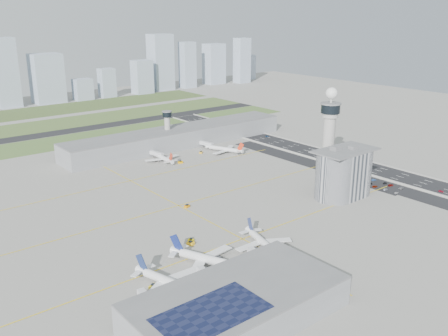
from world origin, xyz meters
TOP-DOWN VIEW (x-y plane):
  - ground at (0.00, 0.00)m, footprint 1000.00×1000.00m
  - grass_strip_0 at (-20.00, 225.00)m, footprint 480.00×50.00m
  - grass_strip_1 at (-20.00, 300.00)m, footprint 480.00×60.00m
  - grass_strip_2 at (-20.00, 380.00)m, footprint 480.00×70.00m
  - runway at (-20.00, 262.00)m, footprint 480.00×22.00m
  - highway at (115.00, 0.00)m, footprint 28.00×500.00m
  - barrier_left at (101.00, 0.00)m, footprint 0.60×500.00m
  - barrier_right at (129.00, 0.00)m, footprint 0.60×500.00m
  - landside_road at (90.00, -10.00)m, footprint 18.00×260.00m
  - parking_lot at (88.00, -22.00)m, footprint 20.00×44.00m
  - taxiway_line_h_0 at (-40.00, -30.00)m, footprint 260.00×0.60m
  - taxiway_line_h_1 at (-40.00, 30.00)m, footprint 260.00×0.60m
  - taxiway_line_h_2 at (-40.00, 90.00)m, footprint 260.00×0.60m
  - taxiway_line_v at (-40.00, 30.00)m, footprint 0.60×260.00m
  - control_tower at (72.00, 8.00)m, footprint 14.00×14.00m
  - secondary_tower at (30.00, 150.00)m, footprint 8.60×8.60m
  - admin_building at (51.99, -22.00)m, footprint 42.00×24.00m
  - terminal_pier at (40.00, 148.00)m, footprint 210.00×32.00m
  - near_terminal at (-88.07, -82.02)m, footprint 84.00×42.00m
  - airplane_near_a at (-96.18, -47.58)m, footprint 42.25×46.47m
  - airplane_near_b at (-70.89, -42.34)m, footprint 49.54×52.87m
  - airplane_near_c at (-38.77, -45.13)m, footprint 39.34×43.21m
  - airplane_far_a at (3.46, 118.16)m, footprint 31.82×36.64m
  - airplane_far_b at (57.12, 106.07)m, footprint 42.33×45.26m
  - jet_bridge_near_0 at (-113.00, -61.00)m, footprint 5.39×14.31m
  - jet_bridge_near_1 at (-83.00, -61.00)m, footprint 5.39×14.31m
  - jet_bridge_near_2 at (-53.00, -61.00)m, footprint 5.39×14.31m
  - jet_bridge_far_0 at (2.00, 132.00)m, footprint 5.39×14.31m
  - jet_bridge_far_1 at (52.00, 132.00)m, footprint 5.39×14.31m
  - tug_0 at (-101.69, -42.38)m, footprint 4.22×3.56m
  - tug_1 at (-65.08, -18.47)m, footprint 3.70×4.34m
  - tug_2 at (-62.58, -15.29)m, footprint 2.95×3.43m
  - tug_3 at (-37.41, 24.47)m, footprint 3.63×2.92m
  - tug_4 at (11.00, 102.88)m, footprint 3.66×2.70m
  - tug_5 at (40.22, 115.47)m, footprint 4.01×3.87m
  - car_lot_0 at (82.79, -41.76)m, footprint 3.21×1.30m
  - car_lot_1 at (82.24, -33.89)m, footprint 4.01×1.72m
  - car_lot_2 at (82.15, -25.77)m, footprint 4.18×2.29m
  - car_lot_3 at (84.16, -20.26)m, footprint 4.52×2.35m
  - car_lot_4 at (83.08, -10.17)m, footprint 3.76×1.53m
  - car_lot_5 at (84.00, -3.78)m, footprint 3.40×1.26m
  - car_lot_6 at (93.15, -38.80)m, footprint 4.58×2.62m
  - car_lot_7 at (92.63, -31.03)m, footprint 4.61×2.05m
  - car_lot_8 at (93.31, -26.07)m, footprint 3.88×1.98m
  - car_lot_9 at (93.00, -17.26)m, footprint 3.91×1.88m
  - car_lot_10 at (93.42, -11.75)m, footprint 4.26×2.24m
  - car_lot_11 at (92.35, -5.22)m, footprint 4.43×1.88m
  - car_hw_0 at (107.99, -58.82)m, footprint 1.77×3.49m
  - car_hw_1 at (114.83, 40.47)m, footprint 1.77×4.00m
  - car_hw_2 at (122.70, 122.16)m, footprint 2.05×4.18m
  - car_hw_4 at (108.12, 178.78)m, footprint 1.76×3.80m
  - skyline_bldg_8 at (-19.42, 431.56)m, footprint 26.33×21.06m
  - skyline_bldg_9 at (30.27, 432.32)m, footprint 36.96×29.57m
  - skyline_bldg_10 at (73.27, 423.68)m, footprint 23.01×18.41m
  - skyline_bldg_11 at (108.28, 423.34)m, footprint 20.22×16.18m
  - skyline_bldg_12 at (162.17, 421.29)m, footprint 26.14×20.92m
  - skyline_bldg_13 at (201.27, 433.27)m, footprint 32.26×25.81m
  - skyline_bldg_14 at (244.74, 426.38)m, footprint 21.59×17.28m
  - skyline_bldg_15 at (302.83, 435.54)m, footprint 30.25×24.20m
  - skyline_bldg_16 at (345.49, 415.96)m, footprint 23.04×18.43m
  - skyline_bldg_17 at (382.05, 443.29)m, footprint 22.64×18.11m

SIDE VIEW (x-z plane):
  - ground at x=0.00m, z-range 0.00..0.00m
  - taxiway_line_h_0 at x=-40.00m, z-range 0.00..0.01m
  - taxiway_line_h_1 at x=-40.00m, z-range 0.00..0.01m
  - taxiway_line_h_2 at x=-40.00m, z-range 0.00..0.01m
  - taxiway_line_v at x=-40.00m, z-range 0.00..0.01m
  - grass_strip_0 at x=-20.00m, z-range 0.00..0.08m
  - grass_strip_1 at x=-20.00m, z-range 0.00..0.08m
  - grass_strip_2 at x=-20.00m, z-range 0.00..0.08m
  - landside_road at x=90.00m, z-range 0.00..0.08m
  - highway at x=115.00m, z-range 0.00..0.10m
  - parking_lot at x=88.00m, z-range 0.00..0.10m
  - runway at x=-20.00m, z-range 0.01..0.11m
  - car_lot_0 at x=82.79m, z-range 0.00..1.09m
  - car_lot_2 at x=82.15m, z-range 0.00..1.11m
  - car_lot_5 at x=84.00m, z-range 0.00..1.11m
  - car_hw_0 at x=107.99m, z-range 0.00..1.14m
  - car_lot_10 at x=93.42m, z-range 0.00..1.14m
  - car_hw_2 at x=122.70m, z-range 0.00..1.14m
  - barrier_left at x=101.00m, z-range 0.00..1.20m
  - barrier_right at x=129.00m, z-range 0.00..1.20m
  - car_lot_6 at x=93.15m, z-range 0.00..1.20m
  - car_lot_9 at x=93.00m, z-range 0.00..1.24m
  - car_lot_3 at x=84.16m, z-range 0.00..1.25m
  - car_hw_4 at x=108.12m, z-range 0.00..1.26m
  - car_lot_8 at x=93.31m, z-range 0.00..1.26m
  - car_lot_11 at x=92.35m, z-range 0.00..1.28m
  - car_hw_1 at x=114.83m, z-range 0.00..1.28m
  - car_lot_4 at x=83.08m, z-range 0.00..1.28m
  - car_lot_1 at x=82.24m, z-range 0.00..1.29m
  - car_lot_7 at x=92.63m, z-range 0.00..1.31m
  - tug_2 at x=-62.58m, z-range 0.00..1.68m
  - tug_3 at x=-37.41m, z-range 0.00..1.85m
  - tug_5 at x=40.22m, z-range 0.00..1.93m
  - tug_4 at x=11.00m, z-range 0.00..2.00m
  - tug_0 at x=-101.69m, z-range 0.00..2.08m
  - tug_1 at x=-65.08m, z-range 0.00..2.14m
  - jet_bridge_near_0 at x=-113.00m, z-range 0.00..5.70m
  - jet_bridge_near_1 at x=-83.00m, z-range 0.00..5.70m
  - jet_bridge_near_2 at x=-53.00m, z-range 0.00..5.70m
  - jet_bridge_far_0 at x=2.00m, z-range 0.00..5.70m
  - jet_bridge_far_1 at x=52.00m, z-range 0.00..5.70m
  - airplane_far_a at x=3.46m, z-range 0.00..9.71m
  - airplane_far_b at x=57.12m, z-range 0.00..10.14m
  - airplane_near_c at x=-38.77m, z-range 0.00..10.20m
  - airplane_near_a at x=-96.18m, z-range 0.00..11.00m
  - airplane_near_b at x=-70.89m, z-range 0.00..11.81m
  - near_terminal at x=-88.07m, z-range -0.07..12.93m
  - terminal_pier at x=40.00m, z-range 0.00..15.80m
  - skyline_bldg_10 at x=73.27m, z-range 0.00..27.75m
  - admin_building at x=51.99m, z-range -1.45..32.05m
  - secondary_tower at x=30.00m, z-range 2.85..34.75m
  - skyline_bldg_11 at x=108.28m, z-range 0.00..38.97m
  - skyline_bldg_17 at x=382.05m, z-range 0.00..41.06m
  - skyline_bldg_12 at x=162.17m, z-range 0.00..46.89m
  - skyline_bldg_9 at x=30.27m, z-range 0.00..62.11m
  - skyline_bldg_15 at x=302.83m, z-range 0.00..63.40m
  - skyline_bldg_14 at x=244.74m, z-range 0.00..68.75m
  - control_tower at x=72.00m, z-range 2.79..67.29m
  - skyline_bldg_16 at x=345.49m, z-range 0.00..71.56m
  - skyline_bldg_13 at x=201.27m, z-range 0.00..81.20m
  - skyline_bldg_8 at x=-19.42m, z-range 0.00..83.39m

